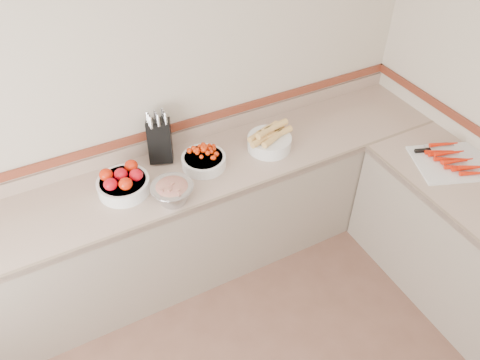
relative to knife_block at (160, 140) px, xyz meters
name	(u,v)px	position (x,y,z in m)	size (l,w,h in m)	color
back_wall	(144,102)	(-0.04, 0.10, 0.25)	(4.00, 4.00, 0.00)	beige
counter_back	(175,225)	(-0.04, -0.22, -0.60)	(4.00, 0.65, 1.08)	tan
knife_block	(160,140)	(0.00, 0.00, 0.00)	(0.21, 0.23, 0.38)	black
tomato_bowl	(123,183)	(-0.33, -0.20, -0.08)	(0.33, 0.33, 0.16)	white
cherry_tomato_bowl	(204,159)	(0.22, -0.21, -0.10)	(0.30, 0.30, 0.16)	white
corn_bowl	(269,140)	(0.70, -0.25, -0.08)	(0.34, 0.31, 0.18)	white
rhubarb_bowl	(173,192)	(-0.09, -0.43, -0.08)	(0.26, 0.26, 0.15)	#B2B2BA
cutting_board	(454,161)	(1.72, -0.97, -0.13)	(0.62, 0.55, 0.07)	white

